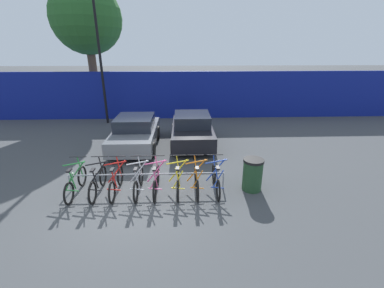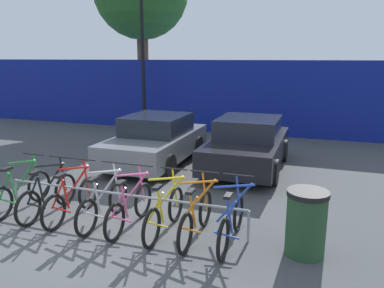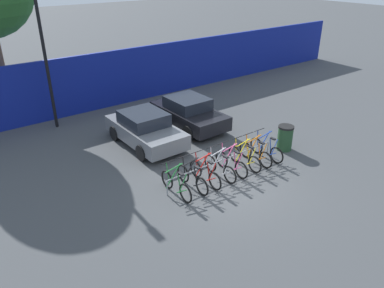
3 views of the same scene
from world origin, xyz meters
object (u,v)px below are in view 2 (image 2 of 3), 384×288
object	(u,v)px
bike_rack	(119,196)
bicycle_pink	(130,208)
car_grey	(156,140)
car_black	(248,144)
bicycle_blue	(231,222)
bicycle_green	(20,192)
bicycle_silver	(103,204)
bicycle_orange	(196,217)
bicycle_black	(48,196)
trash_bin	(306,223)
bicycle_red	(72,199)
bicycle_yellow	(165,213)
lamp_post	(142,35)

from	to	relation	value
bike_rack	bicycle_pink	distance (m)	0.35
car_grey	car_black	distance (m)	2.56
car_black	bicycle_blue	bearing A→B (deg)	-82.47
bicycle_green	bicycle_silver	size ratio (longest dim) A/B	1.00
car_grey	bicycle_blue	bearing A→B (deg)	-51.54
bicycle_pink	car_black	world-z (taller)	car_black
bicycle_orange	bicycle_blue	distance (m)	0.60
bicycle_black	bicycle_pink	size ratio (longest dim) A/B	1.00
bicycle_silver	trash_bin	world-z (taller)	bicycle_silver
bicycle_black	bicycle_red	bearing A→B (deg)	3.91
car_black	trash_bin	xyz separation A→B (m)	(1.71, -4.22, -0.17)
car_black	bicycle_orange	bearing A→B (deg)	-90.49
bicycle_green	car_black	size ratio (longest dim) A/B	0.44
bicycle_green	car_grey	bearing A→B (deg)	71.45
bicycle_orange	car_grey	xyz separation A→B (m)	(-2.49, 3.90, 0.31)
car_grey	bicycle_pink	bearing A→B (deg)	-72.14
bike_rack	bicycle_yellow	xyz separation A→B (m)	(0.96, -0.15, -0.12)
bicycle_silver	bicycle_orange	xyz separation A→B (m)	(1.78, 0.00, 0.00)
bicycle_red	bicycle_pink	size ratio (longest dim) A/B	1.00
bicycle_orange	bicycle_blue	size ratio (longest dim) A/B	1.00
bicycle_silver	car_grey	bearing A→B (deg)	97.17
bicycle_red	trash_bin	xyz separation A→B (m)	(4.20, 0.06, 0.14)
bicycle_red	bicycle_blue	xyz separation A→B (m)	(3.05, 0.00, 0.00)
bicycle_yellow	bicycle_green	bearing A→B (deg)	177.74
bicycle_green	bicycle_silver	xyz separation A→B (m)	(1.89, 0.00, 0.00)
bicycle_green	bicycle_pink	distance (m)	2.43
bicycle_red	car_grey	size ratio (longest dim) A/B	0.44
bike_rack	bicycle_orange	bearing A→B (deg)	-5.55
trash_bin	bicycle_pink	bearing A→B (deg)	-178.79
bicycle_black	bicycle_blue	size ratio (longest dim) A/B	1.00
bicycle_red	bike_rack	bearing A→B (deg)	10.77
bicycle_silver	bicycle_pink	distance (m)	0.54
car_grey	car_black	xyz separation A→B (m)	(2.53, 0.39, 0.00)
bicycle_red	bicycle_orange	bearing A→B (deg)	1.59
bicycle_orange	lamp_post	xyz separation A→B (m)	(-4.85, 7.97, 3.43)
bicycle_red	bicycle_silver	xyz separation A→B (m)	(0.67, 0.00, 0.00)
bicycle_orange	trash_bin	size ratio (longest dim) A/B	1.66
bicycle_silver	bicycle_yellow	distance (m)	1.21
bicycle_blue	car_grey	size ratio (longest dim) A/B	0.44
car_black	lamp_post	xyz separation A→B (m)	(-4.89, 3.69, 3.12)
car_black	bicycle_yellow	bearing A→B (deg)	-98.04
bicycle_black	bicycle_yellow	size ratio (longest dim) A/B	1.00
bicycle_pink	bicycle_black	bearing A→B (deg)	-176.58
bicycle_yellow	car_black	xyz separation A→B (m)	(0.61, 4.29, 0.31)
bike_rack	bicycle_black	size ratio (longest dim) A/B	2.81
bicycle_green	car_grey	distance (m)	4.08
bicycle_orange	trash_bin	distance (m)	1.75
bike_rack	bicycle_blue	distance (m)	2.14
bicycle_black	bicycle_orange	world-z (taller)	same
car_black	lamp_post	distance (m)	6.87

